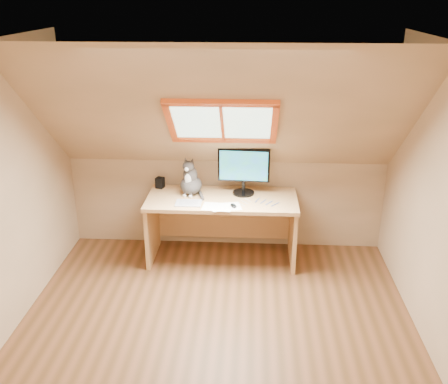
{
  "coord_description": "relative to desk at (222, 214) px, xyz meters",
  "views": [
    {
      "loc": [
        0.28,
        -3.44,
        2.74
      ],
      "look_at": [
        0.02,
        1.0,
        0.94
      ],
      "focal_mm": 40.0,
      "sensor_mm": 36.0,
      "label": 1
    }
  ],
  "objects": [
    {
      "name": "cat",
      "position": [
        -0.34,
        0.02,
        0.37
      ],
      "size": [
        0.29,
        0.32,
        0.42
      ],
      "color": "#484240",
      "rests_on": "desk"
    },
    {
      "name": "mouse",
      "position": [
        0.13,
        -0.3,
        0.24
      ],
      "size": [
        0.09,
        0.11,
        0.03
      ],
      "primitive_type": "ellipsoid",
      "rotation": [
        0.0,
        0.0,
        0.38
      ],
      "color": "black",
      "rests_on": "desk"
    },
    {
      "name": "papers",
      "position": [
        -0.01,
        -0.33,
        0.22
      ],
      "size": [
        0.33,
        0.27,
        0.0
      ],
      "color": "white",
      "rests_on": "desk"
    },
    {
      "name": "desk_speaker",
      "position": [
        -0.7,
        0.18,
        0.28
      ],
      "size": [
        0.1,
        0.1,
        0.12
      ],
      "primitive_type": "cube",
      "rotation": [
        0.0,
        0.0,
        -0.31
      ],
      "color": "black",
      "rests_on": "desk"
    },
    {
      "name": "cables",
      "position": [
        0.37,
        -0.19,
        0.23
      ],
      "size": [
        0.51,
        0.26,
        0.01
      ],
      "color": "silver",
      "rests_on": "desk"
    },
    {
      "name": "desk",
      "position": [
        0.0,
        0.0,
        0.0
      ],
      "size": [
        1.58,
        0.69,
        0.72
      ],
      "color": "tan",
      "rests_on": "ground"
    },
    {
      "name": "monitor",
      "position": [
        0.22,
        0.05,
        0.51
      ],
      "size": [
        0.55,
        0.23,
        0.5
      ],
      "color": "black",
      "rests_on": "desk"
    },
    {
      "name": "room_shell",
      "position": [
        0.03,
        -1.54,
        0.93
      ],
      "size": [
        3.52,
        3.52,
        2.41
      ],
      "color": "tan",
      "rests_on": "ground"
    },
    {
      "name": "ground",
      "position": [
        0.03,
        -1.45,
        -0.5
      ],
      "size": [
        3.5,
        3.5,
        0.0
      ],
      "primitive_type": "plane",
      "color": "brown",
      "rests_on": "ground"
    },
    {
      "name": "graphics_tablet",
      "position": [
        -0.33,
        -0.24,
        0.23
      ],
      "size": [
        0.27,
        0.19,
        0.01
      ],
      "primitive_type": "cube",
      "rotation": [
        0.0,
        0.0,
        0.01
      ],
      "color": "#B2B2B7",
      "rests_on": "desk"
    }
  ]
}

